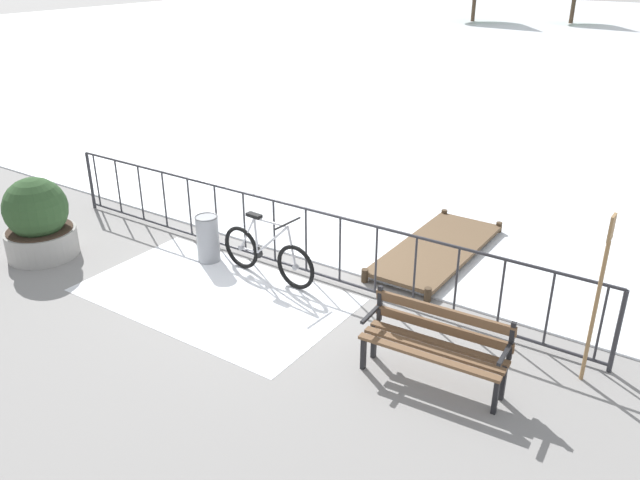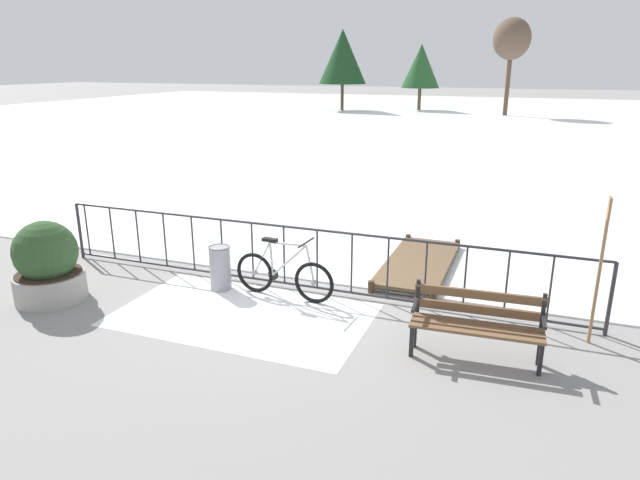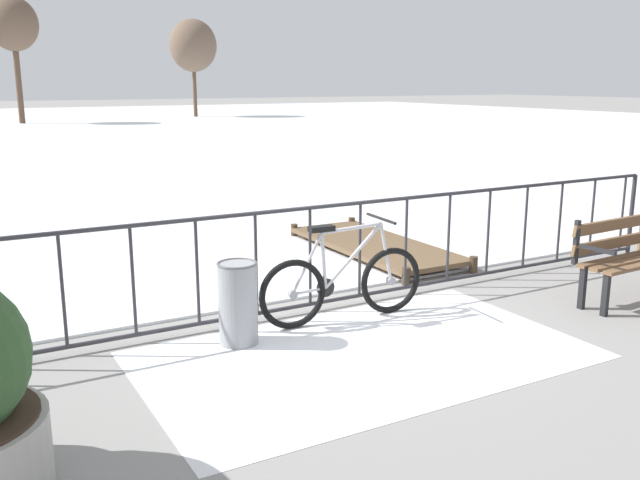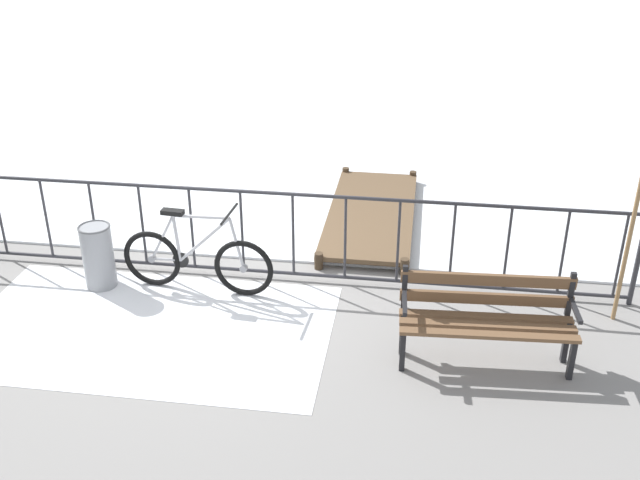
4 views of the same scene
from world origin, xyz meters
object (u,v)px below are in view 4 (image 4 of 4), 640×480
object	(u,v)px
park_bench	(487,313)
bicycle_near_railing	(197,260)
trash_bin	(98,256)
oar_upright	(633,219)

from	to	relation	value
park_bench	bicycle_near_railing	bearing A→B (deg)	163.98
park_bench	trash_bin	xyz separation A→B (m)	(-4.13, 0.81, -0.14)
bicycle_near_railing	park_bench	size ratio (longest dim) A/B	1.05
park_bench	oar_upright	size ratio (longest dim) A/B	0.82
bicycle_near_railing	trash_bin	bearing A→B (deg)	-176.85
oar_upright	park_bench	bearing A→B (deg)	-146.38
trash_bin	oar_upright	xyz separation A→B (m)	(5.51, 0.11, 0.76)
park_bench	trash_bin	distance (m)	4.21
bicycle_near_railing	park_bench	bearing A→B (deg)	-16.02
oar_upright	trash_bin	bearing A→B (deg)	-178.89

